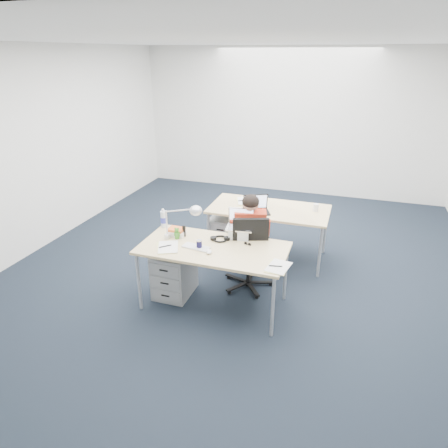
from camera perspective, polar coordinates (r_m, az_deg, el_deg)
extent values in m
plane|color=black|center=(5.36, 2.33, -6.61)|extent=(7.00, 7.00, 0.00)
cube|color=silver|center=(8.17, 9.58, 14.07)|extent=(6.00, 0.02, 2.80)
cube|color=silver|center=(2.03, -27.37, -18.62)|extent=(6.00, 0.02, 2.80)
cube|color=silver|center=(6.30, -25.05, 9.53)|extent=(0.02, 7.00, 2.80)
cube|color=white|center=(4.64, 2.94, 24.88)|extent=(6.00, 7.00, 0.01)
cube|color=tan|center=(4.34, -1.54, -3.48)|extent=(1.60, 0.80, 0.03)
cylinder|color=#B7BABC|center=(4.53, -12.07, -8.07)|extent=(0.04, 0.04, 0.70)
cylinder|color=#B7BABC|center=(4.07, 6.99, -11.68)|extent=(0.04, 0.04, 0.70)
cylinder|color=#B7BABC|center=(5.06, -8.17, -4.22)|extent=(0.04, 0.04, 0.70)
cylinder|color=#B7BABC|center=(4.65, 8.78, -6.91)|extent=(0.04, 0.04, 0.70)
cube|color=tan|center=(5.45, 6.44, 2.12)|extent=(1.60, 0.80, 0.03)
cylinder|color=#B7BABC|center=(5.47, -2.22, -1.80)|extent=(0.04, 0.04, 0.70)
cylinder|color=#B7BABC|center=(5.19, 13.54, -3.97)|extent=(0.04, 0.04, 0.70)
cylinder|color=#B7BABC|center=(6.08, 0.08, 0.86)|extent=(0.04, 0.04, 0.70)
cylinder|color=#B7BABC|center=(5.82, 14.25, -0.94)|extent=(0.04, 0.04, 0.70)
cylinder|color=black|center=(4.92, 3.47, -6.36)|extent=(0.04, 0.04, 0.38)
cube|color=black|center=(4.82, 3.52, -4.28)|extent=(0.54, 0.54, 0.07)
cube|color=black|center=(4.50, 3.80, -2.06)|extent=(0.40, 0.18, 0.48)
cube|color=#B9311A|center=(4.70, 3.71, -1.04)|extent=(0.41, 0.29, 0.50)
sphere|color=tan|center=(4.57, 3.82, 2.96)|extent=(0.19, 0.19, 0.19)
cube|color=gray|center=(4.79, -7.10, -6.94)|extent=(0.40, 0.50, 0.55)
cube|color=gray|center=(5.73, 0.31, -1.40)|extent=(0.40, 0.50, 0.55)
cube|color=white|center=(4.33, -4.00, -3.30)|extent=(0.32, 0.16, 0.02)
ellipsoid|color=white|center=(4.20, -2.15, -4.00)|extent=(0.08, 0.10, 0.03)
cylinder|color=#15123A|center=(4.29, -3.56, -2.89)|extent=(0.06, 0.06, 0.10)
cylinder|color=silver|center=(4.84, -8.64, 0.86)|extent=(0.08, 0.08, 0.23)
cube|color=silver|center=(4.62, -6.79, -1.12)|extent=(0.23, 0.20, 0.09)
cube|color=black|center=(4.58, -5.73, -1.01)|extent=(0.04, 0.03, 0.13)
cube|color=#DAD47E|center=(4.36, -8.16, -3.32)|extent=(0.32, 0.36, 0.01)
cube|color=#DAD47E|center=(3.97, 7.63, -6.13)|extent=(0.23, 0.30, 0.01)
cylinder|color=white|center=(5.43, 12.99, 2.30)|extent=(0.09, 0.09, 0.10)
cube|color=white|center=(5.66, 2.96, 3.27)|extent=(0.32, 0.37, 0.01)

